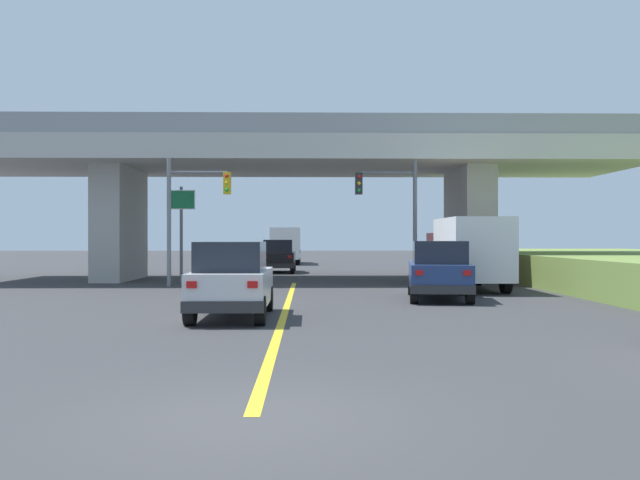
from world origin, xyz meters
TOP-DOWN VIEW (x-y plane):
  - ground at (0.00, 26.24)m, footprint 160.00×160.00m
  - overpass_bridge at (0.00, 26.24)m, footprint 34.04×9.14m
  - lane_divider_stripe at (0.00, 11.81)m, footprint 0.20×23.62m
  - suv_lead at (-1.34, 9.79)m, footprint 1.95×4.36m
  - suv_crossing at (5.17, 15.08)m, footprint 2.58×4.82m
  - box_truck at (7.22, 19.42)m, footprint 2.33×6.44m
  - sedan_oncoming at (-1.16, 33.42)m, footprint 2.01×4.72m
  - traffic_signal_nearside at (4.51, 21.72)m, footprint 2.75×0.36m
  - traffic_signal_farside at (-4.50, 21.34)m, footprint 2.78×0.36m
  - highway_sign at (-5.23, 23.21)m, footprint 1.31×0.17m
  - semi_truck_distant at (-1.18, 47.42)m, footprint 2.33×7.55m

SIDE VIEW (x-z plane):
  - ground at x=0.00m, z-range 0.00..0.00m
  - lane_divider_stripe at x=0.00m, z-range 0.00..0.01m
  - suv_lead at x=-1.34m, z-range 0.00..2.02m
  - suv_crossing at x=5.17m, z-range 0.00..2.02m
  - sedan_oncoming at x=-1.16m, z-range 0.01..2.03m
  - box_truck at x=7.22m, z-range 0.09..3.01m
  - semi_truck_distant at x=-1.18m, z-range 0.10..3.05m
  - highway_sign at x=-5.23m, z-range 0.97..5.48m
  - traffic_signal_nearside at x=4.51m, z-range 0.79..6.33m
  - traffic_signal_farside at x=-4.50m, z-range 0.77..6.37m
  - overpass_bridge at x=0.00m, z-range 1.73..9.41m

